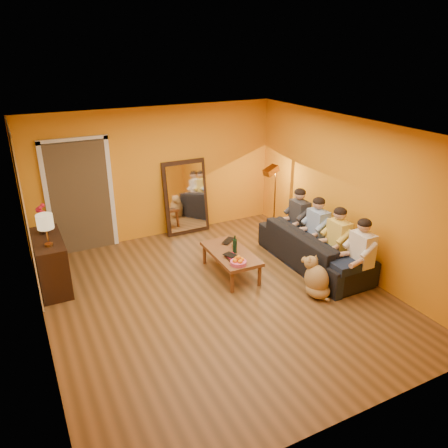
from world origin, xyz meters
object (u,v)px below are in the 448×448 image
coffee_table (231,263)px  floor_lamp (275,201)px  laptop (231,241)px  person_mid_right (317,230)px  sideboard (51,263)px  person_far_left (361,255)px  table_lamp (46,230)px  person_mid_left (338,242)px  mirror_frame (186,197)px  dog (317,277)px  wine_bottle (235,244)px  sofa (314,247)px  person_far_right (299,220)px  tumbler (234,246)px  vase (44,227)px

coffee_table → floor_lamp: size_ratio=0.85×
laptop → person_mid_right: bearing=-62.8°
sideboard → person_far_left: person_far_left is taller
table_lamp → person_mid_left: size_ratio=0.42×
mirror_frame → dog: (0.86, -3.24, -0.43)m
mirror_frame → sideboard: size_ratio=1.29×
sideboard → coffee_table: bearing=-19.1°
table_lamp → wine_bottle: (2.81, -0.71, -0.53)m
person_far_left → wine_bottle: 2.03m
sofa → floor_lamp: 1.51m
sofa → person_far_right: size_ratio=1.88×
laptop → person_mid_left: bearing=-78.8°
person_mid_right → person_far_right: bearing=90.0°
table_lamp → laptop: 3.04m
coffee_table → wine_bottle: wine_bottle is taller
sofa → dog: size_ratio=3.50×
person_mid_left → laptop: bearing=141.0°
person_far_left → table_lamp: bearing=155.3°
wine_bottle → floor_lamp: bearing=37.0°
laptop → floor_lamp: bearing=-11.6°
coffee_table → tumbler: tumbler is taller
mirror_frame → table_lamp: (-2.79, -1.38, 0.34)m
coffee_table → person_mid_right: person_mid_right is taller
vase → laptop: bearing=-16.3°
mirror_frame → tumbler: size_ratio=16.36×
sideboard → table_lamp: (0.00, -0.30, 0.68)m
floor_lamp → laptop: floor_lamp is taller
sideboard → wine_bottle: sideboard is taller
laptop → sideboard: bearing=128.6°
wine_bottle → coffee_table: bearing=135.0°
person_far_right → tumbler: person_far_right is taller
wine_bottle → laptop: size_ratio=0.96×
person_mid_left → laptop: (-1.43, 1.16, -0.18)m
floor_lamp → tumbler: bearing=-156.2°
wine_bottle → person_mid_left: bearing=-25.9°
sofa → person_far_left: size_ratio=1.88×
mirror_frame → sideboard: bearing=-158.8°
tumbler → wine_bottle: bearing=-112.4°
sideboard → person_mid_left: (4.37, -1.76, 0.18)m
coffee_table → mirror_frame: bearing=90.3°
dog → wine_bottle: 1.44m
person_mid_left → tumbler: person_mid_left is taller
person_far_left → person_mid_left: bearing=90.0°
sideboard → vase: size_ratio=6.18×
mirror_frame → floor_lamp: bearing=-31.2°
person_far_left → laptop: bearing=129.9°
sideboard → vase: 0.58m
person_far_right → mirror_frame: bearing=132.2°
sofa → floor_lamp: bearing=-3.9°
mirror_frame → laptop: bearing=-84.8°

